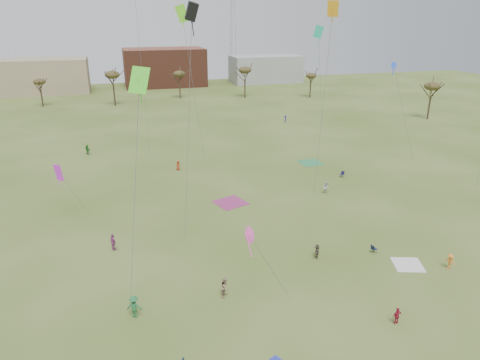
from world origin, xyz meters
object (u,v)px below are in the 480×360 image
object	(u,v)px
spectator_fore_a	(397,316)
radio_tower	(233,24)
flyer_near_center	(134,307)
camp_chair_right	(342,175)
camp_chair_center	(374,250)

from	to	relation	value
spectator_fore_a	radio_tower	distance (m)	135.56
flyer_near_center	radio_tower	distance (m)	134.08
camp_chair_right	camp_chair_center	bearing A→B (deg)	-57.23
flyer_near_center	camp_chair_center	xyz separation A→B (m)	(23.43, 3.54, -0.68)
flyer_near_center	radio_tower	xyz separation A→B (m)	(42.29, 125.92, 18.27)
camp_chair_center	radio_tower	distance (m)	125.26
flyer_near_center	camp_chair_right	world-z (taller)	flyer_near_center
flyer_near_center	radio_tower	world-z (taller)	radio_tower
camp_chair_center	radio_tower	world-z (taller)	radio_tower
spectator_fore_a	camp_chair_center	xyz separation A→B (m)	(4.26, 9.91, -0.45)
flyer_near_center	camp_chair_right	bearing A→B (deg)	-122.68
camp_chair_right	spectator_fore_a	bearing A→B (deg)	-58.22
spectator_fore_a	camp_chair_center	bearing A→B (deg)	-118.20
flyer_near_center	camp_chair_right	xyz separation A→B (m)	(30.96, 23.92, -0.68)
camp_chair_right	radio_tower	size ratio (longest dim) A/B	0.02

